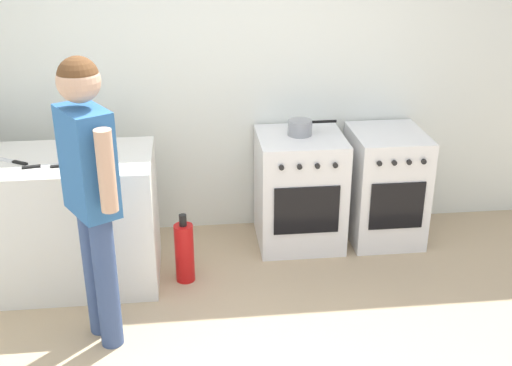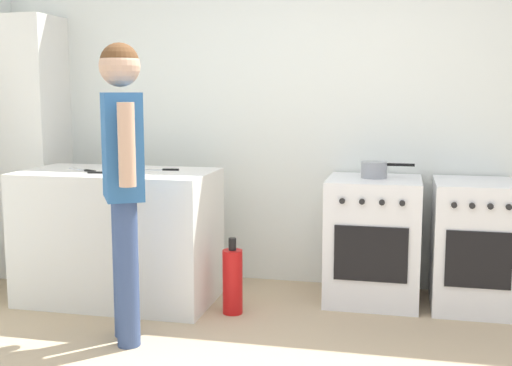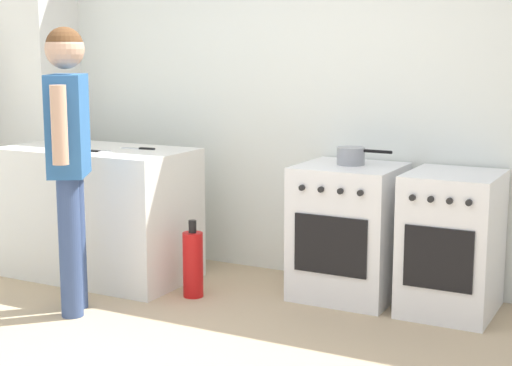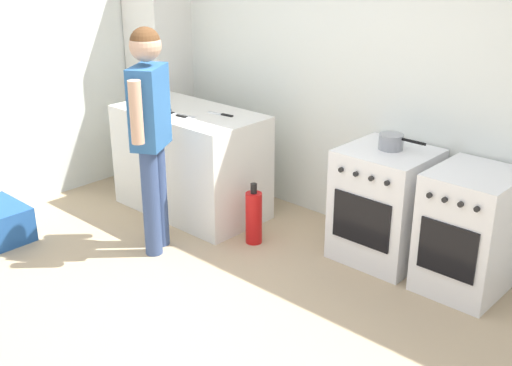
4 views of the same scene
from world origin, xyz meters
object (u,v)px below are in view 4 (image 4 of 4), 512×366
oven_right (469,231)px  fire_extinguisher (254,217)px  pot (391,142)px  knife_chef (168,106)px  knife_paring (184,117)px  knife_carving (178,114)px  knife_utility (221,114)px  person (150,122)px  larder_cabinet (160,74)px  oven_left (384,205)px

oven_right → fire_extinguisher: bearing=-162.6°
pot → knife_chef: pot is taller
knife_paring → knife_chef: bearing=160.5°
oven_right → knife_carving: 2.44m
knife_carving → fire_extinguisher: (0.81, 0.04, -0.69)m
knife_utility → person: bearing=-85.1°
knife_carving → knife_chef: (-0.25, 0.11, 0.00)m
person → fire_extinguisher: (0.48, 0.58, -0.81)m
person → fire_extinguisher: person is taller
oven_right → larder_cabinet: larder_cabinet is taller
knife_chef → oven_left: bearing=11.9°
knife_paring → knife_chef: (-0.36, 0.13, -0.00)m
oven_left → knife_chef: (-1.94, -0.41, 0.48)m
oven_left → person: 1.82m
oven_right → person: person is taller
pot → knife_paring: size_ratio=1.68×
knife_utility → knife_carving: size_ratio=0.76×
oven_right → knife_utility: size_ratio=3.37×
pot → knife_utility: size_ratio=1.41×
oven_left → knife_chef: 2.03m
knife_carving → oven_right: bearing=12.5°
oven_left → knife_paring: size_ratio=4.02×
knife_paring → larder_cabinet: larder_cabinet is taller
pot → knife_paring: pot is taller
knife_carving → fire_extinguisher: 1.07m
knife_paring → fire_extinguisher: size_ratio=0.42×
person → larder_cabinet: 1.75m
oven_left → larder_cabinet: 2.71m
pot → larder_cabinet: (-2.65, 0.07, 0.09)m
oven_right → knife_paring: 2.35m
knife_paring → person: person is taller
person → larder_cabinet: bearing=138.2°
knife_chef → person: size_ratio=0.16×
larder_cabinet → knife_carving: bearing=-32.6°
fire_extinguisher → knife_chef: bearing=176.3°
pot → knife_carving: (-1.68, -0.55, -0.00)m
pot → larder_cabinet: larder_cabinet is taller
knife_chef → fire_extinguisher: size_ratio=0.55×
knife_utility → larder_cabinet: larder_cabinet is taller
larder_cabinet → knife_chef: bearing=-35.5°
oven_right → larder_cabinet: 3.36m
oven_left → knife_chef: size_ratio=3.06×
knife_carving → knife_chef: 0.27m
oven_right → person: size_ratio=0.50×
pot → knife_utility: (-1.41, -0.31, -0.00)m
knife_utility → fire_extinguisher: bearing=-20.2°
oven_right → fire_extinguisher: 1.61m
pot → fire_extinguisher: bearing=-149.7°
pot → larder_cabinet: 2.65m
oven_left → oven_right: size_ratio=1.00×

